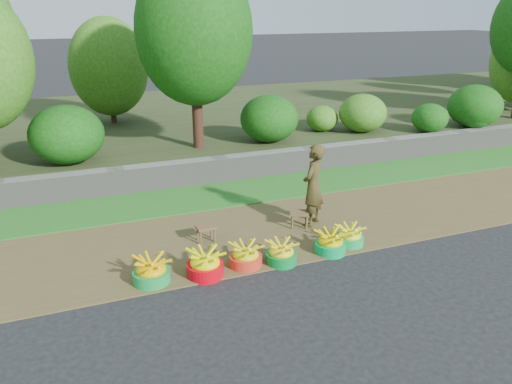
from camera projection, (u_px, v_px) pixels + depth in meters
name	position (u px, v px, depth m)	size (l,w,h in m)	color
ground_plane	(302.00, 265.00, 7.52)	(120.00, 120.00, 0.00)	black
dirt_shoulder	(270.00, 231.00, 8.60)	(80.00, 2.50, 0.02)	brown
grass_verge	(232.00, 193.00, 10.35)	(80.00, 1.50, 0.04)	#276B21
retaining_wall	(220.00, 169.00, 11.00)	(80.00, 0.35, 0.55)	slate
earth_bank	(172.00, 124.00, 15.28)	(80.00, 10.00, 0.50)	#2E391B
vegetation	(256.00, 47.00, 12.83)	(36.26, 7.16, 4.50)	black
basin_a	(151.00, 272.00, 6.97)	(0.53, 0.53, 0.39)	#158D3B
basin_b	(205.00, 265.00, 7.15)	(0.54, 0.54, 0.40)	red
basin_c	(246.00, 256.00, 7.42)	(0.49, 0.49, 0.37)	red
basin_d	(281.00, 253.00, 7.52)	(0.48, 0.48, 0.35)	#07782C
basin_e	(330.00, 243.00, 7.83)	(0.49, 0.49, 0.37)	#009E49
basin_f	(350.00, 237.00, 8.08)	(0.46, 0.46, 0.34)	#159B47
stool_left	(206.00, 229.00, 8.15)	(0.32, 0.25, 0.27)	brown
stool_right	(299.00, 215.00, 8.68)	(0.40, 0.36, 0.29)	brown
vendor_woman	(313.00, 186.00, 8.61)	(0.53, 0.35, 1.46)	black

